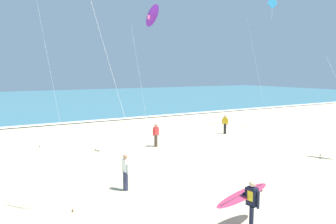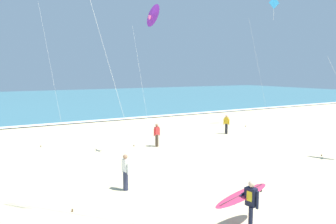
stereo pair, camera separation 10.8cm
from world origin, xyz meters
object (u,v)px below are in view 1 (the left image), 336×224
kite_diamond_cobalt_distant (271,9)px  bystander_yellow_top (225,124)px  surfer_trailing (247,199)px  bystander_white_top (125,172)px  bystander_red_top (156,135)px  kite_delta_violet_far (151,16)px

kite_diamond_cobalt_distant → bystander_yellow_top: kite_diamond_cobalt_distant is taller
surfer_trailing → bystander_white_top: 5.63m
surfer_trailing → bystander_red_top: surfer_trailing is taller
surfer_trailing → kite_diamond_cobalt_distant: bearing=41.4°
bystander_red_top → bystander_yellow_top: (7.13, 1.24, 0.00)m
kite_delta_violet_far → bystander_red_top: (1.27, 1.90, -7.56)m
surfer_trailing → kite_diamond_cobalt_distant: 23.74m
bystander_red_top → bystander_white_top: 8.32m
bystander_yellow_top → bystander_red_top: bearing=-170.1°
bystander_red_top → bystander_white_top: bearing=-126.9°
kite_delta_violet_far → bystander_white_top: (-3.73, -4.75, -7.56)m
kite_diamond_cobalt_distant → bystander_white_top: (-18.27, -9.09, -9.97)m
bystander_yellow_top → bystander_white_top: bearing=-147.0°
surfer_trailing → kite_diamond_cobalt_distant: size_ratio=0.21×
kite_delta_violet_far → kite_diamond_cobalt_distant: 15.36m
kite_delta_violet_far → bystander_white_top: kite_delta_violet_far is taller
kite_diamond_cobalt_distant → bystander_yellow_top: size_ratio=7.48×
kite_delta_violet_far → bystander_yellow_top: (8.40, 3.14, -7.56)m
surfer_trailing → kite_delta_violet_far: 12.50m
surfer_trailing → kite_delta_violet_far: bearing=80.4°
surfer_trailing → bystander_white_top: bearing=111.2°
kite_diamond_cobalt_distant → bystander_red_top: kite_diamond_cobalt_distant is taller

